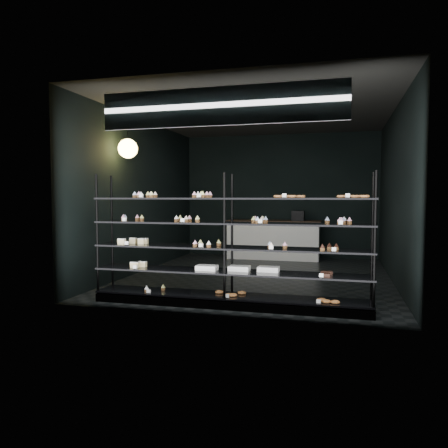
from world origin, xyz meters
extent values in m
cube|color=black|center=(0.00, 0.00, 0.01)|extent=(5.00, 6.00, 0.01)
cube|color=black|center=(0.00, 0.00, 3.20)|extent=(5.00, 6.00, 0.01)
cube|color=black|center=(0.00, 3.00, 1.60)|extent=(5.00, 0.01, 3.20)
cube|color=black|center=(0.00, -3.00, 1.60)|extent=(5.00, 0.01, 3.20)
cube|color=black|center=(-2.50, 0.00, 1.60)|extent=(0.01, 6.00, 3.20)
cube|color=black|center=(2.50, 0.00, 1.60)|extent=(0.01, 6.00, 3.20)
cube|color=black|center=(0.00, -2.45, 0.06)|extent=(4.00, 0.50, 0.12)
cylinder|color=black|center=(-1.97, -2.67, 0.99)|extent=(0.04, 0.04, 1.85)
cylinder|color=black|center=(-1.97, -2.23, 0.99)|extent=(0.04, 0.04, 1.85)
cylinder|color=black|center=(0.00, -2.67, 0.99)|extent=(0.04, 0.04, 1.85)
cylinder|color=black|center=(0.00, -2.23, 0.99)|extent=(0.04, 0.04, 1.85)
cylinder|color=black|center=(1.97, -2.67, 0.99)|extent=(0.04, 0.04, 1.85)
cylinder|color=black|center=(1.97, -2.23, 0.99)|extent=(0.04, 0.04, 1.85)
cube|color=black|center=(0.00, -2.45, 0.15)|extent=(4.00, 0.50, 0.03)
cube|color=black|center=(0.00, -2.45, 0.50)|extent=(4.00, 0.50, 0.02)
cube|color=black|center=(0.00, -2.45, 0.85)|extent=(4.00, 0.50, 0.02)
cube|color=black|center=(0.00, -2.45, 1.20)|extent=(4.00, 0.50, 0.02)
cube|color=black|center=(0.00, -2.45, 1.55)|extent=(4.00, 0.50, 0.02)
cube|color=white|center=(-1.27, -2.63, 1.59)|extent=(0.06, 0.04, 0.06)
cube|color=white|center=(-0.35, -2.63, 1.59)|extent=(0.06, 0.04, 0.06)
cube|color=white|center=(0.84, -2.63, 1.59)|extent=(0.05, 0.04, 0.06)
cube|color=white|center=(1.67, -2.63, 1.59)|extent=(0.06, 0.04, 0.06)
cube|color=white|center=(-1.56, -2.63, 1.24)|extent=(0.06, 0.04, 0.06)
cube|color=white|center=(-0.62, -2.63, 1.24)|extent=(0.05, 0.04, 0.06)
cube|color=white|center=(0.50, -2.63, 1.24)|extent=(0.05, 0.04, 0.06)
cube|color=white|center=(1.50, -2.63, 1.24)|extent=(0.06, 0.04, 0.06)
cube|color=white|center=(-1.49, -2.63, 0.89)|extent=(0.06, 0.04, 0.06)
cube|color=white|center=(-0.34, -2.63, 0.89)|extent=(0.06, 0.04, 0.06)
cube|color=white|center=(0.63, -2.63, 0.89)|extent=(0.05, 0.04, 0.06)
cube|color=white|center=(1.45, -2.63, 0.89)|extent=(0.06, 0.04, 0.06)
cube|color=white|center=(-1.41, -2.63, 0.54)|extent=(0.06, 0.04, 0.06)
cube|color=white|center=(1.36, -2.63, 0.54)|extent=(0.06, 0.04, 0.06)
cube|color=white|center=(-1.20, -2.63, 0.19)|extent=(0.06, 0.04, 0.06)
cube|color=white|center=(0.03, -2.63, 0.19)|extent=(0.05, 0.04, 0.06)
cube|color=white|center=(1.33, -2.63, 0.19)|extent=(0.06, 0.04, 0.06)
cube|color=#0B0B39|center=(0.00, -2.92, 2.75)|extent=(3.20, 0.04, 0.45)
cube|color=white|center=(0.00, -2.94, 2.75)|extent=(3.30, 0.02, 0.50)
cylinder|color=black|center=(-2.20, -1.21, 2.90)|extent=(0.01, 0.01, 0.56)
sphere|color=#FFCD59|center=(-2.20, -1.21, 2.45)|extent=(0.35, 0.35, 0.35)
cube|color=silver|center=(-0.08, 2.50, 0.46)|extent=(2.29, 0.60, 0.92)
cube|color=black|center=(-0.08, 2.50, 0.95)|extent=(2.38, 0.65, 0.06)
cube|color=black|center=(0.53, 2.50, 1.10)|extent=(0.30, 0.30, 0.25)
camera|label=1|loc=(1.53, -8.46, 1.58)|focal=35.00mm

